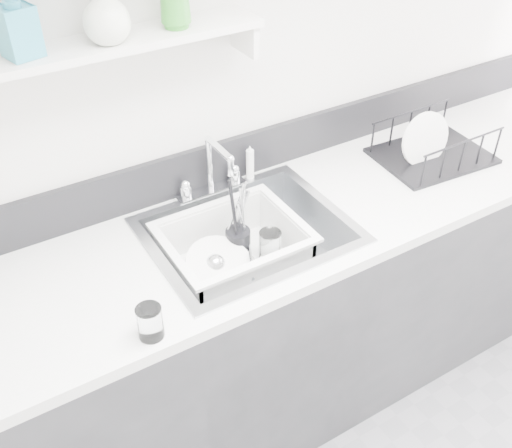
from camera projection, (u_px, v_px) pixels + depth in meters
room_shell at (512, 117)px, 0.91m from camera, size 3.50×3.00×2.60m
counter_run at (249, 328)px, 2.21m from camera, size 3.20×0.62×0.92m
backsplash at (204, 167)px, 2.08m from camera, size 3.20×0.02×0.16m
sink at (248, 252)px, 1.98m from camera, size 0.64×0.52×0.20m
faucet at (212, 179)px, 2.06m from camera, size 0.26×0.18×0.23m
side_sprayer at (250, 163)px, 2.12m from camera, size 0.03×0.03×0.14m
wall_shelf at (88, 51)px, 1.58m from camera, size 1.00×0.16×0.12m
wash_tub at (234, 251)px, 1.97m from camera, size 0.49×0.42×0.18m
plate_stack at (222, 271)px, 1.96m from camera, size 0.27×0.27×0.11m
utensil_cup at (238, 241)px, 2.03m from camera, size 0.08×0.08×0.29m
ladle at (236, 268)px, 1.96m from camera, size 0.28×0.21×0.08m
tumbler_in_tub at (270, 245)px, 2.02m from camera, size 0.09×0.09×0.11m
tumbler_counter at (150, 322)px, 1.55m from camera, size 0.08×0.08×0.10m
dish_rack at (435, 141)px, 2.24m from camera, size 0.44×0.34×0.15m
bowl_small at (275, 264)px, 2.00m from camera, size 0.13×0.13×0.03m
soap_bottle_b at (15, 19)px, 1.44m from camera, size 0.10×0.10×0.19m
soap_bottle_c at (105, 12)px, 1.52m from camera, size 0.13×0.13×0.16m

